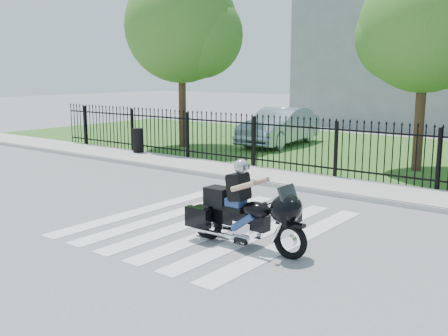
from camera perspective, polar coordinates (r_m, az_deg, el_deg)
The scene contains 12 objects.
ground at distance 11.43m, azimuth -1.34°, elevation -6.12°, with size 120.00×120.00×0.00m, color slate.
crosswalk at distance 11.43m, azimuth -1.34°, elevation -6.09°, with size 5.00×5.50×0.01m, color silver, non-canonical shape.
sidewalk at distance 15.50m, azimuth 10.36°, elevation -1.65°, with size 40.00×2.00×0.12m, color #ADAAA3.
curb at distance 14.64m, azimuth 8.55°, elevation -2.31°, with size 40.00×0.12×0.12m, color #ADAAA3.
grass_strip at distance 21.88m, azimuth 18.82°, elevation 1.31°, with size 40.00×12.00×0.02m, color #2B5B1F.
iron_fence at distance 16.24m, azimuth 12.08°, elevation 1.85°, with size 26.00×0.04×1.80m.
tree_left at distance 23.03m, azimuth -4.67°, elevation 15.13°, with size 4.80×4.80×7.58m.
tree_mid at distance 18.38m, azimuth 21.09°, elevation 14.13°, with size 4.20×4.20×6.78m.
building_tall at distance 36.01m, azimuth 22.24°, elevation 14.00°, with size 15.00×10.00×12.00m, color #989BA0.
motorcycle_rider at distance 9.80m, azimuth 2.10°, elevation -4.67°, with size 2.59×0.76×1.71m.
parked_car at distance 23.66m, azimuth 6.02°, elevation 4.51°, with size 1.76×5.06×1.67m, color #97AABF.
litter_bin at distance 21.01m, azimuth -9.33°, elevation 2.99°, with size 0.42×0.42×0.95m, color black.
Camera 1 is at (6.90, -8.52, 3.24)m, focal length 42.00 mm.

